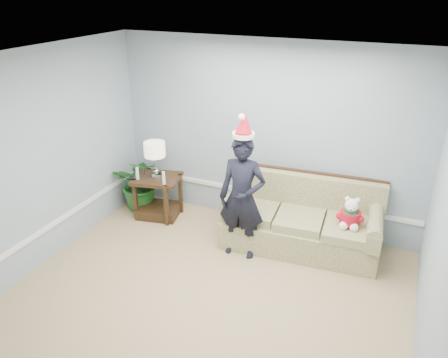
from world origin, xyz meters
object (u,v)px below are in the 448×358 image
sofa (301,222)px  side_table (158,200)px  man (242,198)px  teddy_bear (350,216)px  houseplant (142,183)px  table_lamp (155,151)px

sofa → side_table: sofa is taller
sofa → man: man is taller
sofa → man: bearing=-146.4°
teddy_bear → sofa: bearing=164.1°
houseplant → sofa: bearing=-0.4°
man → side_table: bearing=160.5°
sofa → teddy_bear: size_ratio=5.13×
side_table → table_lamp: size_ratio=1.40×
side_table → man: bearing=-15.9°
side_table → man: man is taller
sofa → side_table: 2.24m
houseplant → teddy_bear: size_ratio=2.14×
sofa → houseplant: 2.60m
sofa → table_lamp: size_ratio=3.83×
table_lamp → houseplant: bearing=162.8°
side_table → man: (1.56, -0.45, 0.58)m
table_lamp → teddy_bear: (2.87, -0.03, -0.42)m
sofa → table_lamp: bearing=177.8°
side_table → man: 1.72m
sofa → side_table: size_ratio=2.75×
teddy_bear → table_lamp: bearing=174.6°
houseplant → side_table: bearing=-16.0°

